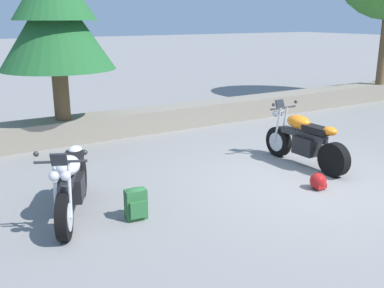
{
  "coord_description": "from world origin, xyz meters",
  "views": [
    {
      "loc": [
        -5.54,
        -5.19,
        2.78
      ],
      "look_at": [
        -1.66,
        1.2,
        0.65
      ],
      "focal_mm": 41.76,
      "sensor_mm": 36.0,
      "label": 1
    }
  ],
  "objects_px": {
    "motorcycle_white_near_left": "(71,185)",
    "rider_backpack": "(136,203)",
    "pine_tree_far_left": "(55,15)",
    "motorcycle_orange_centre": "(304,141)",
    "rider_helmet": "(318,181)"
  },
  "relations": [
    {
      "from": "motorcycle_orange_centre",
      "to": "rider_helmet",
      "type": "xyz_separation_m",
      "value": [
        -0.7,
        -1.07,
        -0.35
      ]
    },
    {
      "from": "rider_helmet",
      "to": "pine_tree_far_left",
      "type": "bearing_deg",
      "value": 119.14
    },
    {
      "from": "motorcycle_white_near_left",
      "to": "rider_backpack",
      "type": "relative_size",
      "value": 4.12
    },
    {
      "from": "motorcycle_white_near_left",
      "to": "rider_helmet",
      "type": "bearing_deg",
      "value": -15.85
    },
    {
      "from": "pine_tree_far_left",
      "to": "motorcycle_orange_centre",
      "type": "bearing_deg",
      "value": -48.61
    },
    {
      "from": "motorcycle_white_near_left",
      "to": "pine_tree_far_left",
      "type": "distance_m",
      "value": 4.71
    },
    {
      "from": "rider_helmet",
      "to": "motorcycle_white_near_left",
      "type": "bearing_deg",
      "value": 164.15
    },
    {
      "from": "rider_backpack",
      "to": "rider_helmet",
      "type": "distance_m",
      "value": 3.13
    },
    {
      "from": "rider_backpack",
      "to": "pine_tree_far_left",
      "type": "height_order",
      "value": "pine_tree_far_left"
    },
    {
      "from": "motorcycle_orange_centre",
      "to": "pine_tree_far_left",
      "type": "xyz_separation_m",
      "value": [
        -3.52,
        3.99,
        2.33
      ]
    },
    {
      "from": "motorcycle_orange_centre",
      "to": "motorcycle_white_near_left",
      "type": "bearing_deg",
      "value": 179.72
    },
    {
      "from": "motorcycle_white_near_left",
      "to": "rider_backpack",
      "type": "bearing_deg",
      "value": -36.72
    },
    {
      "from": "motorcycle_white_near_left",
      "to": "rider_helmet",
      "type": "relative_size",
      "value": 6.92
    },
    {
      "from": "rider_helmet",
      "to": "pine_tree_far_left",
      "type": "xyz_separation_m",
      "value": [
        -2.82,
        5.05,
        2.68
      ]
    },
    {
      "from": "rider_helmet",
      "to": "pine_tree_far_left",
      "type": "height_order",
      "value": "pine_tree_far_left"
    }
  ]
}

